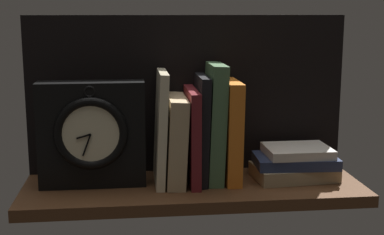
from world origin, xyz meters
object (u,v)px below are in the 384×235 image
object	(u,v)px
book_green_romantic	(215,123)
book_orange_pandolfini	(230,131)
book_tan_shortstories	(175,140)
book_black_skeptic	(201,129)
book_cream_twain	(161,128)
book_stack_side	(295,163)
framed_clock	(92,134)
book_maroon_dawkins	(190,136)

from	to	relation	value
book_green_romantic	book_orange_pandolfini	world-z (taller)	book_green_romantic
book_tan_shortstories	book_black_skeptic	world-z (taller)	book_black_skeptic
book_cream_twain	book_stack_side	distance (cm)	31.03
book_cream_twain	book_orange_pandolfini	bearing A→B (deg)	0.00
book_black_skeptic	book_orange_pandolfini	xyz separation A→B (cm)	(6.49, 0.00, -0.59)
book_cream_twain	book_black_skeptic	distance (cm)	8.79
book_green_romantic	framed_clock	world-z (taller)	book_green_romantic
book_tan_shortstories	book_maroon_dawkins	bearing A→B (deg)	0.00
framed_clock	book_stack_side	xyz separation A→B (cm)	(44.36, 0.09, -7.86)
book_maroon_dawkins	framed_clock	bearing A→B (deg)	-176.81
book_maroon_dawkins	book_green_romantic	size ratio (longest dim) A/B	0.79
book_maroon_dawkins	book_stack_side	xyz separation A→B (cm)	(23.35, -1.08, -6.70)
book_maroon_dawkins	book_stack_side	bearing A→B (deg)	-2.66
book_black_skeptic	book_stack_side	xyz separation A→B (cm)	(20.99, -1.08, -8.15)
book_green_romantic	book_orange_pandolfini	xyz separation A→B (cm)	(3.53, 0.00, -1.83)
book_cream_twain	framed_clock	bearing A→B (deg)	-175.41
book_green_romantic	book_maroon_dawkins	bearing A→B (deg)	180.00
book_tan_shortstories	book_green_romantic	bearing A→B (deg)	0.00
book_orange_pandolfini	book_stack_side	size ratio (longest dim) A/B	1.19
book_black_skeptic	book_orange_pandolfini	world-z (taller)	book_black_skeptic
book_black_skeptic	framed_clock	distance (cm)	23.40
book_tan_shortstories	book_black_skeptic	distance (cm)	6.06
book_cream_twain	framed_clock	distance (cm)	14.66
book_orange_pandolfini	book_stack_side	bearing A→B (deg)	-4.27
book_green_romantic	book_tan_shortstories	bearing A→B (deg)	180.00
book_cream_twain	book_maroon_dawkins	bearing A→B (deg)	0.00
book_cream_twain	book_black_skeptic	bearing A→B (deg)	0.00
book_black_skeptic	book_green_romantic	size ratio (longest dim) A/B	0.90
framed_clock	book_black_skeptic	bearing A→B (deg)	2.87
book_green_romantic	book_orange_pandolfini	size ratio (longest dim) A/B	1.17
book_maroon_dawkins	book_cream_twain	bearing A→B (deg)	180.00
framed_clock	book_stack_side	world-z (taller)	framed_clock
book_cream_twain	book_black_skeptic	xyz separation A→B (cm)	(8.78, 0.00, -0.53)
book_black_skeptic	framed_clock	world-z (taller)	book_black_skeptic
book_maroon_dawkins	book_stack_side	size ratio (longest dim) A/B	1.09
book_maroon_dawkins	framed_clock	size ratio (longest dim) A/B	0.91
book_tan_shortstories	framed_clock	xyz separation A→B (cm)	(-17.74, -1.17, 1.95)
book_orange_pandolfini	book_stack_side	xyz separation A→B (cm)	(14.51, -1.08, -7.55)
book_tan_shortstories	book_stack_side	world-z (taller)	book_tan_shortstories
book_stack_side	book_tan_shortstories	bearing A→B (deg)	177.67
book_green_romantic	book_stack_side	distance (cm)	20.36
book_green_romantic	book_orange_pandolfini	distance (cm)	3.98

